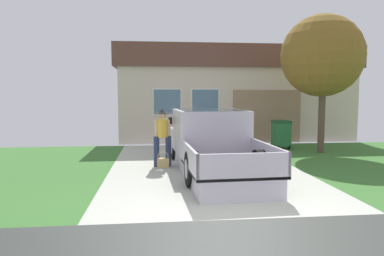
{
  "coord_description": "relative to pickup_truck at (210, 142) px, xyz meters",
  "views": [
    {
      "loc": [
        -1.37,
        -5.64,
        2.04
      ],
      "look_at": [
        -0.31,
        4.47,
        1.12
      ],
      "focal_mm": 33.49,
      "sensor_mm": 36.0,
      "label": 1
    }
  ],
  "objects": [
    {
      "name": "house_with_garage",
      "position": [
        2.2,
        8.69,
        1.4
      ],
      "size": [
        10.9,
        7.21,
        4.23
      ],
      "color": "beige",
      "rests_on": "ground"
    },
    {
      "name": "handbag",
      "position": [
        -1.31,
        0.33,
        -0.6
      ],
      "size": [
        0.34,
        0.2,
        0.46
      ],
      "color": "tan",
      "rests_on": "ground"
    },
    {
      "name": "pickup_truck",
      "position": [
        0.0,
        0.0,
        0.0
      ],
      "size": [
        2.2,
        5.63,
        1.65
      ],
      "rotation": [
        0.0,
        0.0,
        0.05
      ],
      "color": "silver",
      "rests_on": "ground"
    },
    {
      "name": "person_with_hat",
      "position": [
        -1.32,
        0.49,
        0.18
      ],
      "size": [
        0.51,
        0.44,
        1.67
      ],
      "rotation": [
        0.0,
        0.0,
        0.19
      ],
      "color": "navy",
      "rests_on": "ground"
    },
    {
      "name": "front_yard_tree",
      "position": [
        4.42,
        2.54,
        2.62
      ],
      "size": [
        2.9,
        2.9,
        4.9
      ],
      "color": "brown",
      "rests_on": "ground"
    },
    {
      "name": "wheeled_trash_bin",
      "position": [
        3.32,
        3.53,
        -0.15
      ],
      "size": [
        0.6,
        0.72,
        1.09
      ],
      "color": "#286B38",
      "rests_on": "ground"
    }
  ]
}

